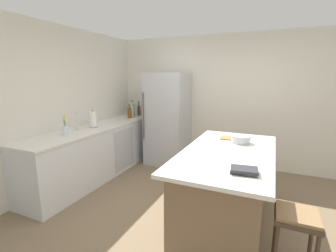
% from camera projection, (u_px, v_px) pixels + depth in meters
% --- Properties ---
extents(ground_plane, '(7.20, 7.20, 0.00)m').
position_uv_depth(ground_plane, '(196.00, 221.00, 3.00)').
color(ground_plane, '#7A664C').
extents(wall_rear, '(6.00, 0.10, 2.60)m').
position_uv_depth(wall_rear, '(231.00, 102.00, 4.75)').
color(wall_rear, silver).
rests_on(wall_rear, ground_plane).
extents(wall_left, '(0.10, 6.00, 2.60)m').
position_uv_depth(wall_left, '(47.00, 109.00, 3.71)').
color(wall_left, silver).
rests_on(wall_left, ground_plane).
extents(counter_run_left, '(0.68, 2.93, 0.93)m').
position_uv_depth(counter_run_left, '(98.00, 151.00, 4.31)').
color(counter_run_left, silver).
rests_on(counter_run_left, ground_plane).
extents(kitchen_island, '(1.02, 1.96, 0.93)m').
position_uv_depth(kitchen_island, '(226.00, 187.00, 2.89)').
color(kitchen_island, '#7A6047').
rests_on(kitchen_island, ground_plane).
extents(refrigerator, '(0.79, 0.78, 1.86)m').
position_uv_depth(refrigerator, '(168.00, 119.00, 4.92)').
color(refrigerator, '#B7BABF').
rests_on(refrigerator, ground_plane).
extents(bar_stool, '(0.36, 0.36, 0.64)m').
position_uv_depth(bar_stool, '(296.00, 225.00, 2.07)').
color(bar_stool, '#473828').
rests_on(bar_stool, ground_plane).
extents(sink_faucet, '(0.15, 0.05, 0.30)m').
position_uv_depth(sink_faucet, '(77.00, 121.00, 3.86)').
color(sink_faucet, silver).
rests_on(sink_faucet, counter_run_left).
extents(flower_vase, '(0.09, 0.09, 0.31)m').
position_uv_depth(flower_vase, '(65.00, 130.00, 3.55)').
color(flower_vase, silver).
rests_on(flower_vase, counter_run_left).
extents(paper_towel_roll, '(0.14, 0.14, 0.31)m').
position_uv_depth(paper_towel_roll, '(93.00, 120.00, 4.11)').
color(paper_towel_roll, gray).
rests_on(paper_towel_roll, counter_run_left).
extents(syrup_bottle, '(0.07, 0.07, 0.31)m').
position_uv_depth(syrup_bottle, '(139.00, 110.00, 5.37)').
color(syrup_bottle, '#5B3319').
rests_on(syrup_bottle, counter_run_left).
extents(gin_bottle, '(0.08, 0.08, 0.34)m').
position_uv_depth(gin_bottle, '(133.00, 110.00, 5.33)').
color(gin_bottle, '#8CB79E').
rests_on(gin_bottle, counter_run_left).
extents(wine_bottle, '(0.06, 0.06, 0.33)m').
position_uv_depth(wine_bottle, '(132.00, 111.00, 5.22)').
color(wine_bottle, '#19381E').
rests_on(wine_bottle, counter_run_left).
extents(soda_bottle, '(0.08, 0.08, 0.36)m').
position_uv_depth(soda_bottle, '(132.00, 111.00, 5.11)').
color(soda_bottle, silver).
rests_on(soda_bottle, counter_run_left).
extents(whiskey_bottle, '(0.08, 0.08, 0.29)m').
position_uv_depth(whiskey_bottle, '(129.00, 113.00, 5.03)').
color(whiskey_bottle, brown).
rests_on(whiskey_bottle, counter_run_left).
extents(cookbook_stack, '(0.26, 0.20, 0.05)m').
position_uv_depth(cookbook_stack, '(244.00, 171.00, 2.15)').
color(cookbook_stack, '#2D2D33').
rests_on(cookbook_stack, kitchen_island).
extents(mixing_bowl, '(0.25, 0.25, 0.10)m').
position_uv_depth(mixing_bowl, '(241.00, 139.00, 3.13)').
color(mixing_bowl, '#B2B5BA').
rests_on(mixing_bowl, kitchen_island).
extents(cutting_board, '(0.32, 0.23, 0.02)m').
position_uv_depth(cutting_board, '(232.00, 138.00, 3.35)').
color(cutting_board, '#9E7042').
rests_on(cutting_board, kitchen_island).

